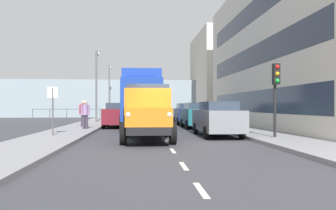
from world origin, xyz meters
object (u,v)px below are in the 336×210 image
(pedestrian_with_bag, at_px, (85,112))
(street_sign, at_px, (53,102))
(traffic_light_near, at_px, (276,84))
(lorry_cargo_blue, at_px, (142,98))
(pedestrian_couple_a, at_px, (83,111))
(truck_vintage_orange, at_px, (148,114))
(car_maroon_oppositeside_0, at_px, (117,115))
(car_teal_kerbside_1, at_px, (197,115))
(car_black_oppositeside_1, at_px, (123,113))
(lamp_post_far, at_px, (109,86))
(car_navy_kerbside_2, at_px, (186,113))
(car_grey_kerbside_near, at_px, (217,118))
(lamp_post_promenade, at_px, (97,79))

(pedestrian_with_bag, bearing_deg, street_sign, 79.78)
(pedestrian_with_bag, distance_m, traffic_light_near, 11.07)
(lorry_cargo_blue, relative_size, pedestrian_couple_a, 4.77)
(truck_vintage_orange, xyz_separation_m, car_maroon_oppositeside_0, (1.93, -9.12, -0.28))
(car_maroon_oppositeside_0, bearing_deg, car_teal_kerbside_1, 164.91)
(car_black_oppositeside_1, relative_size, traffic_light_near, 1.22)
(car_maroon_oppositeside_0, height_order, lamp_post_far, lamp_post_far)
(lorry_cargo_blue, relative_size, lamp_post_far, 1.31)
(car_navy_kerbside_2, xyz_separation_m, car_maroon_oppositeside_0, (5.42, 3.57, 0.00))
(car_navy_kerbside_2, height_order, traffic_light_near, traffic_light_near)
(car_teal_kerbside_1, relative_size, lamp_post_far, 0.65)
(pedestrian_couple_a, bearing_deg, lorry_cargo_blue, -173.75)
(car_grey_kerbside_near, relative_size, lamp_post_far, 0.72)
(car_grey_kerbside_near, distance_m, car_black_oppositeside_1, 14.78)
(car_navy_kerbside_2, height_order, car_maroon_oppositeside_0, same)
(car_grey_kerbside_near, bearing_deg, car_black_oppositeside_1, -68.51)
(lorry_cargo_blue, relative_size, car_navy_kerbside_2, 2.13)
(lamp_post_promenade, xyz_separation_m, lamp_post_far, (0.01, -11.58, 0.09))
(lorry_cargo_blue, height_order, car_black_oppositeside_1, lorry_cargo_blue)
(car_maroon_oppositeside_0, bearing_deg, truck_vintage_orange, 101.93)
(lorry_cargo_blue, xyz_separation_m, lamp_post_promenade, (3.84, -6.25, 1.74))
(truck_vintage_orange, relative_size, traffic_light_near, 1.76)
(truck_vintage_orange, distance_m, car_navy_kerbside_2, 13.16)
(car_teal_kerbside_1, height_order, pedestrian_with_bag, pedestrian_with_bag)
(pedestrian_couple_a, height_order, street_sign, street_sign)
(truck_vintage_orange, bearing_deg, lorry_cargo_blue, -88.39)
(truck_vintage_orange, height_order, car_grey_kerbside_near, truck_vintage_orange)
(lorry_cargo_blue, bearing_deg, car_grey_kerbside_near, 120.95)
(car_maroon_oppositeside_0, xyz_separation_m, pedestrian_couple_a, (2.11, 1.46, 0.27))
(lorry_cargo_blue, bearing_deg, lamp_post_promenade, -58.41)
(pedestrian_couple_a, distance_m, lamp_post_far, 18.45)
(car_maroon_oppositeside_0, bearing_deg, lamp_post_promenade, -67.61)
(lamp_post_promenade, bearing_deg, truck_vintage_orange, 105.87)
(car_black_oppositeside_1, height_order, pedestrian_couple_a, pedestrian_couple_a)
(car_grey_kerbside_near, height_order, street_sign, street_sign)
(traffic_light_near, bearing_deg, car_navy_kerbside_2, -80.89)
(pedestrian_with_bag, bearing_deg, lorry_cargo_blue, -145.32)
(lamp_post_promenade, height_order, lamp_post_far, lamp_post_far)
(car_maroon_oppositeside_0, bearing_deg, car_navy_kerbside_2, -146.65)
(car_navy_kerbside_2, height_order, street_sign, street_sign)
(lorry_cargo_blue, distance_m, traffic_light_near, 10.20)
(car_teal_kerbside_1, height_order, lamp_post_far, lamp_post_far)
(traffic_light_near, bearing_deg, car_grey_kerbside_near, -46.35)
(truck_vintage_orange, distance_m, car_maroon_oppositeside_0, 9.32)
(traffic_light_near, relative_size, lamp_post_far, 0.51)
(pedestrian_with_bag, xyz_separation_m, lamp_post_far, (0.49, -20.16, 2.77))
(car_navy_kerbside_2, relative_size, pedestrian_couple_a, 2.24)
(pedestrian_couple_a, height_order, traffic_light_near, traffic_light_near)
(lorry_cargo_blue, distance_m, car_navy_kerbside_2, 6.04)
(lamp_post_far, bearing_deg, street_sign, 89.34)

